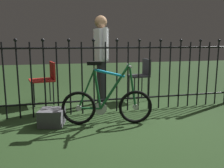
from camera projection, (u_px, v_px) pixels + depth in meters
ground_plane at (123, 122)px, 3.57m from camera, size 20.00×20.00×0.00m
iron_fence at (110, 74)px, 3.98m from camera, size 4.63×0.07×1.29m
bicycle at (107, 103)px, 3.43m from camera, size 1.29×0.40×0.91m
chair_red at (46, 78)px, 4.56m from camera, size 0.51×0.51×0.80m
chair_charcoal at (142, 74)px, 4.89m from camera, size 0.39×0.39×0.84m
person_visitor at (101, 52)px, 4.42m from camera, size 0.23×0.47×1.65m
display_crate at (52, 117)px, 3.40m from camera, size 0.40×0.40×0.23m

